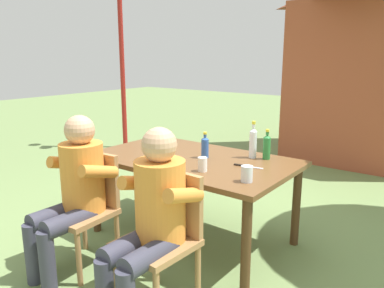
% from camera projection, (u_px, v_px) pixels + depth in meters
% --- Properties ---
extents(ground_plane, '(24.00, 24.00, 0.00)m').
position_uv_depth(ground_plane, '(192.00, 237.00, 3.42)').
color(ground_plane, '#6B844C').
extents(dining_table, '(1.73, 1.02, 0.74)m').
position_uv_depth(dining_table, '(192.00, 167.00, 3.27)').
color(dining_table, brown).
rests_on(dining_table, ground_plane).
extents(chair_near_right, '(0.46, 0.46, 0.87)m').
position_uv_depth(chair_near_right, '(165.00, 231.00, 2.45)').
color(chair_near_right, '#A37547').
rests_on(chair_near_right, ground_plane).
extents(chair_near_left, '(0.47, 0.47, 0.87)m').
position_uv_depth(chair_near_left, '(88.00, 203.00, 2.91)').
color(chair_near_left, '#A37547').
rests_on(chair_near_left, ground_plane).
extents(person_in_white_shirt, '(0.47, 0.61, 1.18)m').
position_uv_depth(person_in_white_shirt, '(152.00, 213.00, 2.33)').
color(person_in_white_shirt, orange).
rests_on(person_in_white_shirt, ground_plane).
extents(person_in_plaid_shirt, '(0.47, 0.61, 1.18)m').
position_uv_depth(person_in_plaid_shirt, '(74.00, 187.00, 2.78)').
color(person_in_plaid_shirt, orange).
rests_on(person_in_plaid_shirt, ground_plane).
extents(bottle_green, '(0.06, 0.06, 0.26)m').
position_uv_depth(bottle_green, '(267.00, 146.00, 3.18)').
color(bottle_green, '#287A38').
rests_on(bottle_green, dining_table).
extents(bottle_blue, '(0.06, 0.06, 0.22)m').
position_uv_depth(bottle_blue, '(205.00, 147.00, 3.22)').
color(bottle_blue, '#2D56A3').
rests_on(bottle_blue, dining_table).
extents(bottle_clear, '(0.06, 0.06, 0.32)m').
position_uv_depth(bottle_clear, '(253.00, 142.00, 3.22)').
color(bottle_clear, white).
rests_on(bottle_clear, dining_table).
extents(cup_glass, '(0.08, 0.08, 0.11)m').
position_uv_depth(cup_glass, '(247.00, 174.00, 2.61)').
color(cup_glass, silver).
rests_on(cup_glass, dining_table).
extents(cup_terracotta, '(0.08, 0.08, 0.09)m').
position_uv_depth(cup_terracotta, '(163.00, 142.00, 3.62)').
color(cup_terracotta, '#BC6B47').
rests_on(cup_terracotta, dining_table).
extents(cup_steel, '(0.08, 0.08, 0.10)m').
position_uv_depth(cup_steel, '(153.00, 136.00, 3.89)').
color(cup_steel, '#B2B7BC').
rests_on(cup_steel, dining_table).
extents(cup_white, '(0.07, 0.07, 0.11)m').
position_uv_depth(cup_white, '(203.00, 164.00, 2.85)').
color(cup_white, white).
rests_on(cup_white, dining_table).
extents(table_knife, '(0.24, 0.05, 0.01)m').
position_uv_depth(table_knife, '(246.00, 166.00, 2.98)').
color(table_knife, silver).
rests_on(table_knife, dining_table).
extents(backpack_by_near_side, '(0.33, 0.25, 0.40)m').
position_uv_depth(backpack_by_near_side, '(85.00, 191.00, 4.02)').
color(backpack_by_near_side, black).
rests_on(backpack_by_near_side, ground_plane).
extents(brick_kiosk, '(2.19, 2.14, 2.92)m').
position_uv_depth(brick_kiosk, '(366.00, 60.00, 5.81)').
color(brick_kiosk, '#9E472D').
rests_on(brick_kiosk, ground_plane).
extents(lamp_post, '(0.56, 0.20, 3.17)m').
position_uv_depth(lamp_post, '(120.00, 17.00, 6.26)').
color(lamp_post, maroon).
rests_on(lamp_post, ground_plane).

